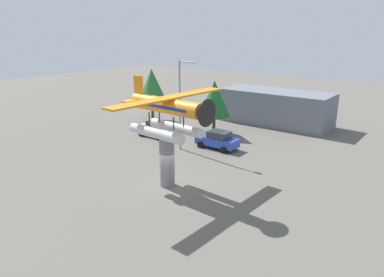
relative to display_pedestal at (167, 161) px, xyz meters
name	(u,v)px	position (x,y,z in m)	size (l,w,h in m)	color
ground_plane	(168,185)	(0.00, 0.00, -1.94)	(140.00, 140.00, 0.00)	#605B54
display_pedestal	(167,161)	(0.00, 0.00, 0.00)	(1.10, 1.10, 3.87)	slate
floatplane_monument	(167,113)	(0.13, -0.01, 3.61)	(6.96, 10.45, 4.00)	silver
car_near_silver	(156,129)	(-9.32, 8.81, -1.06)	(4.20, 2.02, 1.76)	silver
car_mid_blue	(218,140)	(-1.85, 9.51, -1.06)	(4.20, 2.02, 1.76)	#2847B7
streetlight_primary	(181,100)	(-4.41, 7.13, 2.94)	(1.84, 0.28, 8.46)	gray
storefront_building	(276,107)	(-1.62, 22.00, 0.09)	(13.22, 5.41, 4.06)	slate
tree_west	(152,86)	(-14.65, 13.92, 2.53)	(3.73, 3.73, 6.56)	brown
tree_east	(214,99)	(-4.95, 13.45, 2.06)	(3.50, 3.50, 5.96)	brown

